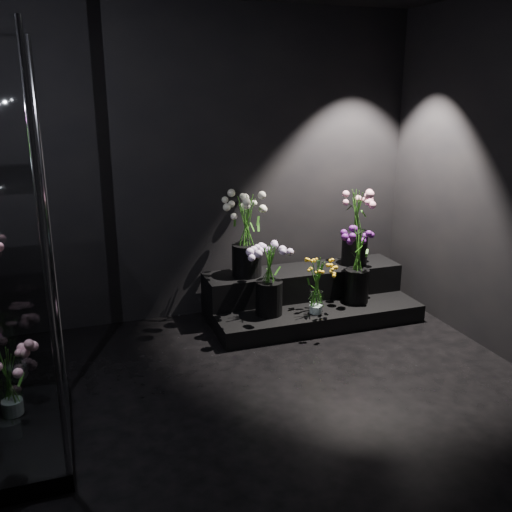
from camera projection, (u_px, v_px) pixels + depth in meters
name	position (u px, v px, depth m)	size (l,w,h in m)	color
floor	(284.00, 421.00, 3.73)	(4.00, 4.00, 0.00)	black
wall_back	(205.00, 167.00, 5.14)	(4.00, 4.00, 0.00)	black
display_riser	(307.00, 297.00, 5.42)	(1.91, 0.85, 0.43)	black
bouquet_orange_bells	(317.00, 286.00, 5.01)	(0.35, 0.35, 0.49)	white
bouquet_lilac	(269.00, 273.00, 4.96)	(0.38, 0.38, 0.65)	black
bouquet_purple	(358.00, 262.00, 5.24)	(0.31, 0.31, 0.69)	black
bouquet_cream_roses	(247.00, 231.00, 5.15)	(0.47, 0.47, 0.74)	black
bouquet_pink_roses	(356.00, 223.00, 5.47)	(0.41, 0.41, 0.74)	black
bouquet_case_base_pink	(9.00, 377.00, 3.54)	(0.34, 0.34, 0.48)	white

